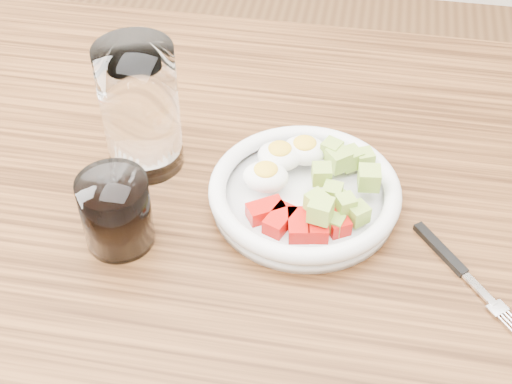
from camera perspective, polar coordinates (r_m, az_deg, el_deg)
dining_table at (r=0.94m, az=0.50°, el=-6.24°), size 1.50×0.90×0.77m
bowl at (r=0.87m, az=3.88°, el=0.17°), size 0.23×0.23×0.06m
fork at (r=0.84m, az=15.53°, el=-5.49°), size 0.12×0.15×0.01m
water_glass at (r=0.89m, az=-9.25°, el=6.61°), size 0.10×0.10×0.17m
coffee_glass at (r=0.82m, az=-11.12°, el=-1.58°), size 0.08×0.08×0.09m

